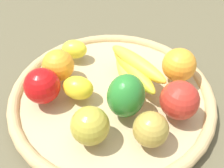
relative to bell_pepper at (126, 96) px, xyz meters
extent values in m
plane|color=brown|center=(-0.05, -0.04, -0.08)|extent=(2.40, 2.40, 0.00)
cylinder|color=tan|center=(-0.05, -0.04, -0.07)|extent=(0.44, 0.44, 0.02)
torus|color=tan|center=(-0.05, -0.04, -0.06)|extent=(0.46, 0.46, 0.03)
ellipsoid|color=#277729|center=(0.00, 0.00, 0.00)|extent=(0.10, 0.09, 0.09)
ellipsoid|color=yellow|center=(-0.08, -0.02, -0.03)|extent=(0.16, 0.11, 0.03)
ellipsoid|color=yellow|center=(-0.09, -0.01, -0.01)|extent=(0.14, 0.14, 0.03)
ellipsoid|color=yellow|center=(-0.10, 0.00, 0.00)|extent=(0.12, 0.16, 0.03)
sphere|color=red|center=(-0.03, 0.10, -0.01)|extent=(0.10, 0.10, 0.08)
ellipsoid|color=yellow|center=(-0.01, -0.11, -0.02)|extent=(0.05, 0.07, 0.05)
sphere|color=orange|center=(-0.13, 0.09, -0.01)|extent=(0.08, 0.08, 0.08)
sphere|color=red|center=(0.02, -0.17, -0.01)|extent=(0.08, 0.08, 0.08)
sphere|color=#AA9C32|center=(0.08, -0.04, -0.01)|extent=(0.09, 0.09, 0.07)
sphere|color=orange|center=(-0.05, -0.17, -0.01)|extent=(0.08, 0.08, 0.07)
ellipsoid|color=yellow|center=(-0.14, -0.17, -0.02)|extent=(0.06, 0.07, 0.05)
sphere|color=#A78D38|center=(0.05, 0.06, -0.01)|extent=(0.09, 0.09, 0.07)
camera|label=1|loc=(0.35, 0.08, 0.38)|focal=43.32mm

